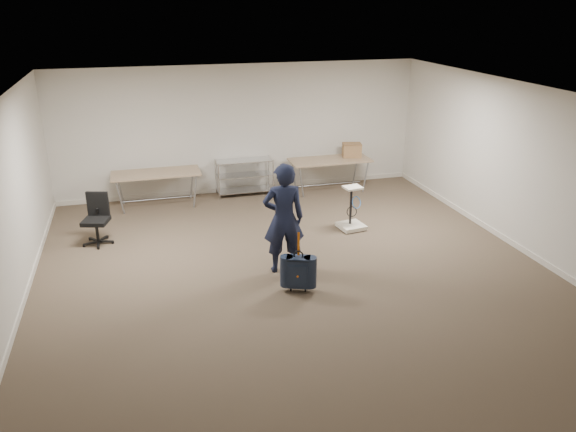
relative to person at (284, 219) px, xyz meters
name	(u,v)px	position (x,y,z in m)	size (l,w,h in m)	color
ground	(298,278)	(0.14, -0.34, -0.89)	(9.00, 9.00, 0.00)	#4A3D2C
room_shell	(276,241)	(0.14, 1.04, -0.84)	(8.00, 9.00, 9.00)	silver
folding_table_left	(156,175)	(-1.76, 3.61, -0.21)	(1.80, 0.75, 0.73)	#96785C
folding_table_right	(330,162)	(2.04, 3.61, -0.21)	(1.80, 0.75, 0.73)	#96785C
wire_shelf	(244,175)	(0.14, 3.86, -0.45)	(1.22, 0.47, 0.80)	silver
person	(284,219)	(0.00, 0.00, 0.00)	(0.65, 0.43, 1.78)	black
suitcase	(298,272)	(0.03, -0.73, -0.57)	(0.39, 0.31, 0.95)	#161F31
office_chair	(98,228)	(-2.89, 1.93, -0.62)	(0.55, 0.55, 0.90)	black
equipment_cart	(352,218)	(1.69, 1.34, -0.67)	(0.52, 0.52, 0.84)	beige
cardboard_box	(352,150)	(2.59, 3.69, -0.01)	(0.41, 0.31, 0.31)	#906543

